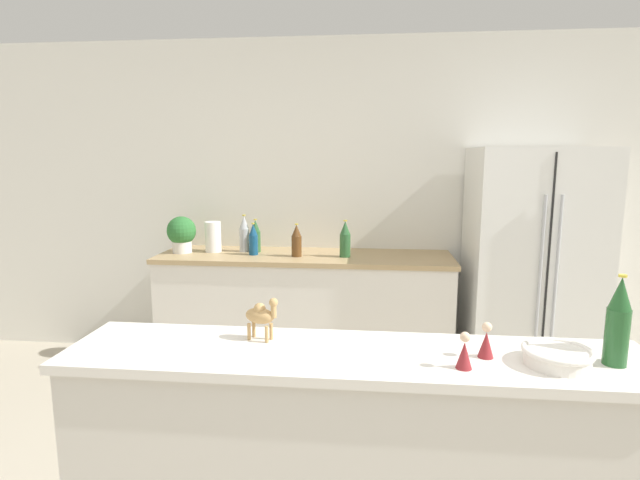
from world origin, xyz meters
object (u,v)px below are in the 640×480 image
(wine_bottle, at_px, (618,322))
(back_bottle_2, at_px, (253,240))
(back_bottle_4, at_px, (297,241))
(wise_man_figurine_crimson, at_px, (464,353))
(fruit_bowl, at_px, (557,356))
(wise_man_figurine_blue, at_px, (486,342))
(back_bottle_1, at_px, (244,234))
(camel_figurine, at_px, (261,315))
(refrigerator, at_px, (531,268))
(back_bottle_3, at_px, (256,236))
(back_bottle_0, at_px, (345,239))
(paper_towel_roll, at_px, (213,237))
(potted_plant, at_px, (182,233))

(wine_bottle, bearing_deg, back_bottle_2, 130.99)
(back_bottle_4, xyz_separation_m, wise_man_figurine_crimson, (0.86, -2.01, -0.02))
(wine_bottle, bearing_deg, fruit_bowl, -172.76)
(wise_man_figurine_blue, bearing_deg, back_bottle_2, 123.54)
(back_bottle_1, bearing_deg, camel_figurine, -73.73)
(wine_bottle, bearing_deg, refrigerator, 80.58)
(back_bottle_1, relative_size, wise_man_figurine_blue, 2.30)
(back_bottle_3, height_order, wine_bottle, wine_bottle)
(back_bottle_0, xyz_separation_m, fruit_bowl, (0.81, -1.97, -0.05))
(back_bottle_0, relative_size, back_bottle_2, 1.13)
(back_bottle_1, relative_size, back_bottle_2, 1.19)
(refrigerator, relative_size, back_bottle_0, 6.23)
(back_bottle_2, xyz_separation_m, back_bottle_4, (0.33, -0.03, 0.00))
(back_bottle_4, bearing_deg, back_bottle_2, 175.40)
(refrigerator, distance_m, back_bottle_4, 1.70)
(paper_towel_roll, xyz_separation_m, back_bottle_0, (1.03, -0.10, 0.01))
(back_bottle_0, relative_size, back_bottle_1, 0.94)
(potted_plant, xyz_separation_m, back_bottle_2, (0.57, -0.03, -0.04))
(refrigerator, xyz_separation_m, fruit_bowl, (-0.52, -1.98, 0.13))
(back_bottle_3, xyz_separation_m, camel_figurine, (0.49, -1.97, 0.02))
(refrigerator, distance_m, paper_towel_roll, 2.37)
(fruit_bowl, distance_m, wise_man_figurine_blue, 0.23)
(back_bottle_2, bearing_deg, fruit_bowl, -52.73)
(back_bottle_3, xyz_separation_m, wine_bottle, (1.71, -2.07, 0.07))
(back_bottle_2, xyz_separation_m, wine_bottle, (1.70, -1.95, 0.08))
(back_bottle_1, height_order, back_bottle_3, back_bottle_1)
(back_bottle_0, relative_size, back_bottle_4, 1.12)
(back_bottle_3, height_order, back_bottle_4, back_bottle_3)
(wise_man_figurine_crimson, bearing_deg, wine_bottle, 9.51)
(paper_towel_roll, bearing_deg, wine_bottle, -45.08)
(wine_bottle, bearing_deg, back_bottle_4, 125.31)
(back_bottle_3, height_order, fruit_bowl, back_bottle_3)
(back_bottle_1, height_order, wine_bottle, wine_bottle)
(back_bottle_2, bearing_deg, wise_man_figurine_blue, -56.46)
(potted_plant, xyz_separation_m, back_bottle_4, (0.90, -0.05, -0.04))
(fruit_bowl, bearing_deg, back_bottle_3, 125.88)
(potted_plant, relative_size, wine_bottle, 0.91)
(potted_plant, bearing_deg, camel_figurine, -60.97)
(back_bottle_4, distance_m, wine_bottle, 2.36)
(wise_man_figurine_blue, height_order, wise_man_figurine_crimson, wise_man_figurine_blue)
(refrigerator, relative_size, wise_man_figurine_blue, 13.53)
(back_bottle_1, height_order, wise_man_figurine_blue, back_bottle_1)
(potted_plant, xyz_separation_m, camel_figurine, (1.04, -1.88, -0.01))
(back_bottle_0, bearing_deg, fruit_bowl, -67.55)
(paper_towel_roll, bearing_deg, camel_figurine, -67.21)
(back_bottle_1, xyz_separation_m, back_bottle_4, (0.43, -0.15, -0.02))
(back_bottle_4, relative_size, wise_man_figurine_blue, 1.95)
(back_bottle_1, bearing_deg, back_bottle_3, -4.42)
(refrigerator, distance_m, back_bottle_3, 2.04)
(refrigerator, height_order, paper_towel_roll, refrigerator)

